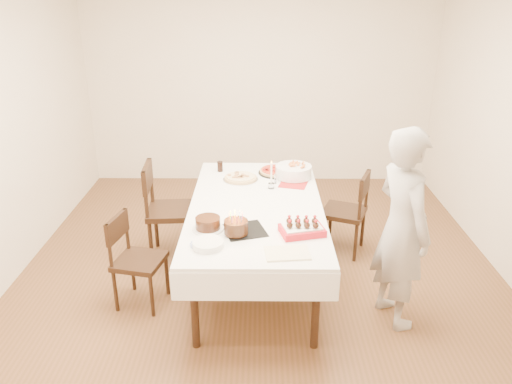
{
  "coord_description": "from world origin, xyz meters",
  "views": [
    {
      "loc": [
        -0.01,
        -3.99,
        2.51
      ],
      "look_at": [
        -0.04,
        -0.05,
        0.86
      ],
      "focal_mm": 35.0,
      "sensor_mm": 36.0,
      "label": 1
    }
  ],
  "objects_px": {
    "birthday_cake": "(236,223)",
    "pizza_white": "(241,178)",
    "dining_table": "(256,242)",
    "person": "(402,229)",
    "taper_candle": "(271,175)",
    "pasta_bowl": "(293,171)",
    "layer_cake": "(208,223)",
    "chair_left_dessert": "(140,261)",
    "chair_right_savory": "(344,212)",
    "strawberry_box": "(302,229)",
    "cola_glass": "(220,166)",
    "chair_left_savory": "(172,211)",
    "pizza_pepperoni": "(276,171)"
  },
  "relations": [
    {
      "from": "pasta_bowl",
      "to": "birthday_cake",
      "type": "height_order",
      "value": "birthday_cake"
    },
    {
      "from": "dining_table",
      "to": "strawberry_box",
      "type": "bearing_deg",
      "value": -57.36
    },
    {
      "from": "chair_right_savory",
      "to": "birthday_cake",
      "type": "height_order",
      "value": "birthday_cake"
    },
    {
      "from": "layer_cake",
      "to": "strawberry_box",
      "type": "height_order",
      "value": "layer_cake"
    },
    {
      "from": "cola_glass",
      "to": "birthday_cake",
      "type": "height_order",
      "value": "birthday_cake"
    },
    {
      "from": "cola_glass",
      "to": "layer_cake",
      "type": "bearing_deg",
      "value": -89.94
    },
    {
      "from": "dining_table",
      "to": "person",
      "type": "bearing_deg",
      "value": -26.83
    },
    {
      "from": "chair_left_dessert",
      "to": "strawberry_box",
      "type": "distance_m",
      "value": 1.38
    },
    {
      "from": "person",
      "to": "pizza_pepperoni",
      "type": "distance_m",
      "value": 1.61
    },
    {
      "from": "person",
      "to": "layer_cake",
      "type": "distance_m",
      "value": 1.48
    },
    {
      "from": "layer_cake",
      "to": "person",
      "type": "bearing_deg",
      "value": -2.93
    },
    {
      "from": "chair_left_dessert",
      "to": "birthday_cake",
      "type": "height_order",
      "value": "birthday_cake"
    },
    {
      "from": "person",
      "to": "layer_cake",
      "type": "bearing_deg",
      "value": 68.08
    },
    {
      "from": "dining_table",
      "to": "layer_cake",
      "type": "bearing_deg",
      "value": -127.25
    },
    {
      "from": "chair_right_savory",
      "to": "pasta_bowl",
      "type": "height_order",
      "value": "pasta_bowl"
    },
    {
      "from": "cola_glass",
      "to": "strawberry_box",
      "type": "height_order",
      "value": "cola_glass"
    },
    {
      "from": "chair_right_savory",
      "to": "pizza_pepperoni",
      "type": "relative_size",
      "value": 2.45
    },
    {
      "from": "pizza_white",
      "to": "cola_glass",
      "type": "height_order",
      "value": "cola_glass"
    },
    {
      "from": "dining_table",
      "to": "birthday_cake",
      "type": "relative_size",
      "value": 11.68
    },
    {
      "from": "pasta_bowl",
      "to": "layer_cake",
      "type": "distance_m",
      "value": 1.34
    },
    {
      "from": "chair_left_dessert",
      "to": "birthday_cake",
      "type": "xyz_separation_m",
      "value": [
        0.81,
        -0.19,
        0.45
      ]
    },
    {
      "from": "chair_right_savory",
      "to": "strawberry_box",
      "type": "distance_m",
      "value": 1.26
    },
    {
      "from": "pizza_pepperoni",
      "to": "strawberry_box",
      "type": "height_order",
      "value": "strawberry_box"
    },
    {
      "from": "pizza_white",
      "to": "layer_cake",
      "type": "xyz_separation_m",
      "value": [
        -0.22,
        -1.05,
        0.03
      ]
    },
    {
      "from": "pizza_white",
      "to": "strawberry_box",
      "type": "distance_m",
      "value": 1.23
    },
    {
      "from": "pizza_white",
      "to": "layer_cake",
      "type": "relative_size",
      "value": 1.39
    },
    {
      "from": "person",
      "to": "taper_candle",
      "type": "relative_size",
      "value": 5.83
    },
    {
      "from": "taper_candle",
      "to": "dining_table",
      "type": "bearing_deg",
      "value": -111.18
    },
    {
      "from": "layer_cake",
      "to": "strawberry_box",
      "type": "bearing_deg",
      "value": -5.44
    },
    {
      "from": "person",
      "to": "pasta_bowl",
      "type": "xyz_separation_m",
      "value": [
        -0.75,
        1.2,
        0.02
      ]
    },
    {
      "from": "pizza_white",
      "to": "cola_glass",
      "type": "bearing_deg",
      "value": 131.51
    },
    {
      "from": "taper_candle",
      "to": "birthday_cake",
      "type": "relative_size",
      "value": 1.5
    },
    {
      "from": "person",
      "to": "birthday_cake",
      "type": "xyz_separation_m",
      "value": [
        -1.26,
        -0.01,
        0.05
      ]
    },
    {
      "from": "pasta_bowl",
      "to": "pizza_pepperoni",
      "type": "bearing_deg",
      "value": 145.3
    },
    {
      "from": "pasta_bowl",
      "to": "cola_glass",
      "type": "bearing_deg",
      "value": 167.07
    },
    {
      "from": "pizza_pepperoni",
      "to": "person",
      "type": "bearing_deg",
      "value": -55.27
    },
    {
      "from": "chair_left_savory",
      "to": "layer_cake",
      "type": "distance_m",
      "value": 1.06
    },
    {
      "from": "chair_right_savory",
      "to": "taper_candle",
      "type": "distance_m",
      "value": 0.88
    },
    {
      "from": "birthday_cake",
      "to": "pasta_bowl",
      "type": "bearing_deg",
      "value": 67.15
    },
    {
      "from": "chair_left_savory",
      "to": "taper_candle",
      "type": "height_order",
      "value": "taper_candle"
    },
    {
      "from": "pizza_pepperoni",
      "to": "birthday_cake",
      "type": "distance_m",
      "value": 1.37
    },
    {
      "from": "chair_right_savory",
      "to": "chair_left_savory",
      "type": "height_order",
      "value": "chair_left_savory"
    },
    {
      "from": "chair_left_dessert",
      "to": "pasta_bowl",
      "type": "distance_m",
      "value": 1.72
    },
    {
      "from": "person",
      "to": "chair_right_savory",
      "type": "bearing_deg",
      "value": -6.61
    },
    {
      "from": "chair_right_savory",
      "to": "birthday_cake",
      "type": "bearing_deg",
      "value": -110.39
    },
    {
      "from": "chair_right_savory",
      "to": "chair_left_dessert",
      "type": "xyz_separation_m",
      "value": [
        -1.83,
        -0.92,
        -0.03
      ]
    },
    {
      "from": "pizza_pepperoni",
      "to": "taper_candle",
      "type": "bearing_deg",
      "value": -97.54
    },
    {
      "from": "chair_left_savory",
      "to": "birthday_cake",
      "type": "height_order",
      "value": "chair_left_savory"
    },
    {
      "from": "chair_left_savory",
      "to": "dining_table",
      "type": "bearing_deg",
      "value": 148.89
    },
    {
      "from": "birthday_cake",
      "to": "pizza_white",
      "type": "bearing_deg",
      "value": 90.32
    }
  ]
}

